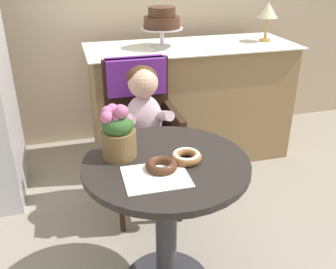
{
  "coord_description": "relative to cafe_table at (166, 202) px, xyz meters",
  "views": [
    {
      "loc": [
        -0.37,
        -1.36,
        1.53
      ],
      "look_at": [
        0.05,
        0.15,
        0.77
      ],
      "focal_mm": 40.72,
      "sensor_mm": 36.0,
      "label": 1
    }
  ],
  "objects": [
    {
      "name": "cafe_table",
      "position": [
        0.0,
        0.0,
        0.0
      ],
      "size": [
        0.72,
        0.72,
        0.72
      ],
      "color": "#282321",
      "rests_on": "ground"
    },
    {
      "name": "seated_child",
      "position": [
        0.04,
        0.59,
        0.17
      ],
      "size": [
        0.27,
        0.32,
        0.73
      ],
      "color": "silver",
      "rests_on": "ground"
    },
    {
      "name": "donut_front",
      "position": [
        -0.04,
        -0.06,
        0.23
      ],
      "size": [
        0.13,
        0.13,
        0.04
      ],
      "color": "#4C2D19",
      "rests_on": "cafe_table"
    },
    {
      "name": "display_counter",
      "position": [
        0.55,
        1.3,
        -0.05
      ],
      "size": [
        1.56,
        0.62,
        0.9
      ],
      "color": "#93754C",
      "rests_on": "ground"
    },
    {
      "name": "donut_mid",
      "position": [
        0.08,
        -0.02,
        0.23
      ],
      "size": [
        0.13,
        0.13,
        0.04
      ],
      "color": "#936033",
      "rests_on": "cafe_table"
    },
    {
      "name": "tiered_cake_stand",
      "position": [
        0.32,
        1.3,
        0.58
      ],
      "size": [
        0.3,
        0.3,
        0.28
      ],
      "color": "silver",
      "rests_on": "display_counter"
    },
    {
      "name": "flower_vase",
      "position": [
        -0.18,
        0.1,
        0.33
      ],
      "size": [
        0.15,
        0.15,
        0.25
      ],
      "color": "brown",
      "rests_on": "cafe_table"
    },
    {
      "name": "paper_napkin",
      "position": [
        -0.07,
        -0.11,
        0.21
      ],
      "size": [
        0.26,
        0.22,
        0.0
      ],
      "primitive_type": "cube",
      "rotation": [
        0.0,
        0.0,
        -0.02
      ],
      "color": "white",
      "rests_on": "cafe_table"
    },
    {
      "name": "table_lamp",
      "position": [
        1.14,
        1.29,
        0.61
      ],
      "size": [
        0.15,
        0.15,
        0.28
      ],
      "color": "#B28C47",
      "rests_on": "display_counter"
    },
    {
      "name": "wicker_chair",
      "position": [
        0.04,
        0.75,
        0.13
      ],
      "size": [
        0.42,
        0.45,
        0.95
      ],
      "rotation": [
        0.0,
        0.0,
        0.01
      ],
      "color": "#332114",
      "rests_on": "ground"
    }
  ]
}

